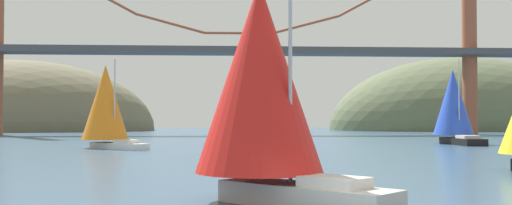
% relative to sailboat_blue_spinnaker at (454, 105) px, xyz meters
% --- Properties ---
extents(headland_left, '(69.51, 44.00, 35.65)m').
position_rel_sailboat_blue_spinnaker_xyz_m(headland_left, '(-80.11, 81.64, -4.71)').
color(headland_left, '#6B664C').
rests_on(headland_left, ground_plane).
extents(headland_right, '(70.01, 44.00, 38.34)m').
position_rel_sailboat_blue_spinnaker_xyz_m(headland_right, '(34.89, 81.64, -4.71)').
color(headland_right, '#5B6647').
rests_on(headland_right, ground_plane).
extents(suspension_bridge, '(126.31, 6.00, 40.34)m').
position_rel_sailboat_blue_spinnaker_xyz_m(suspension_bridge, '(-25.11, 41.64, 13.07)').
color(suspension_bridge, brown).
rests_on(suspension_bridge, ground_plane).
extents(sailboat_blue_spinnaker, '(4.86, 9.16, 10.16)m').
position_rel_sailboat_blue_spinnaker_xyz_m(sailboat_blue_spinnaker, '(0.00, 0.00, 0.00)').
color(sailboat_blue_spinnaker, black).
rests_on(sailboat_blue_spinnaker, ground_plane).
extents(sailboat_orange_sail, '(8.49, 8.56, 9.18)m').
position_rel_sailboat_blue_spinnaker_xyz_m(sailboat_orange_sail, '(-40.37, -8.03, -0.15)').
color(sailboat_orange_sail, white).
rests_on(sailboat_orange_sail, ground_plane).
extents(sailboat_red_spinnaker, '(7.99, 8.07, 9.58)m').
position_rel_sailboat_blue_spinnaker_xyz_m(sailboat_red_spinnaker, '(-26.85, -48.38, -0.28)').
color(sailboat_red_spinnaker, '#B7B2A8').
rests_on(sailboat_red_spinnaker, ground_plane).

